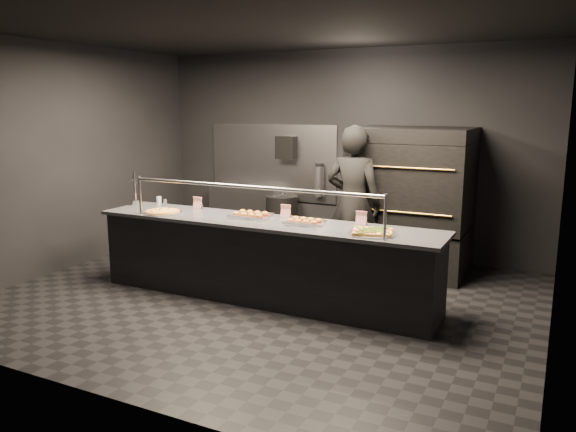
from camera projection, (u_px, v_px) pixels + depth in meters
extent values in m
plane|color=black|center=(264.00, 298.00, 6.49)|extent=(6.00, 6.00, 0.00)
plane|color=black|center=(261.00, 27.00, 5.91)|extent=(6.00, 6.00, 0.00)
cube|color=black|center=(343.00, 152.00, 8.39)|extent=(6.00, 0.04, 3.00)
cube|color=black|center=(93.00, 204.00, 4.00)|extent=(6.00, 0.04, 3.00)
cube|color=black|center=(67.00, 158.00, 7.51)|extent=(0.04, 5.00, 3.00)
cube|color=black|center=(564.00, 186.00, 4.89)|extent=(0.04, 5.00, 3.00)
cube|color=#99999E|center=(272.00, 162.00, 8.94)|extent=(2.20, 0.02, 1.20)
cube|color=black|center=(263.00, 262.00, 6.40)|extent=(4.00, 0.70, 0.88)
cube|color=#35353A|center=(263.00, 222.00, 6.31)|extent=(4.10, 0.78, 0.04)
cylinder|color=#99999E|center=(140.00, 195.00, 6.66)|extent=(0.03, 0.03, 0.45)
cylinder|color=#99999E|center=(385.00, 217.00, 5.35)|extent=(0.03, 0.03, 0.45)
cylinder|color=#99999E|center=(249.00, 187.00, 5.96)|extent=(3.00, 0.04, 0.04)
cube|color=black|center=(409.00, 248.00, 7.58)|extent=(1.50, 1.15, 0.60)
cube|color=black|center=(411.00, 204.00, 7.46)|extent=(1.50, 1.20, 0.55)
cube|color=black|center=(413.00, 163.00, 7.35)|extent=(1.50, 1.20, 0.55)
cube|color=black|center=(414.00, 134.00, 7.28)|extent=(1.50, 1.20, 0.18)
cylinder|color=gold|center=(398.00, 212.00, 6.91)|extent=(1.30, 0.02, 0.02)
cylinder|color=gold|center=(400.00, 168.00, 6.81)|extent=(1.30, 0.02, 0.02)
cube|color=#99999E|center=(246.00, 214.00, 9.14)|extent=(1.20, 0.35, 0.90)
cube|color=black|center=(286.00, 148.00, 8.68)|extent=(0.30, 0.20, 0.35)
cylinder|color=#B2B2B7|center=(319.00, 182.00, 8.55)|extent=(0.14, 0.14, 0.45)
cube|color=black|center=(319.00, 165.00, 8.50)|extent=(0.10, 0.06, 0.06)
cylinder|color=silver|center=(136.00, 203.00, 7.26)|extent=(0.12, 0.12, 0.07)
cylinder|color=silver|center=(135.00, 190.00, 7.23)|extent=(0.04, 0.04, 0.32)
cylinder|color=silver|center=(130.00, 180.00, 7.14)|extent=(0.02, 0.09, 0.02)
cone|color=black|center=(134.00, 173.00, 7.18)|extent=(0.04, 0.04, 0.12)
cylinder|color=silver|center=(163.00, 212.00, 6.74)|extent=(0.47, 0.47, 0.01)
cylinder|color=gold|center=(163.00, 211.00, 6.74)|extent=(0.41, 0.41, 0.02)
cylinder|color=#EAAD4C|center=(162.00, 211.00, 6.74)|extent=(0.36, 0.36, 0.01)
cube|color=silver|center=(251.00, 216.00, 6.49)|extent=(0.51, 0.43, 0.02)
ellipsoid|color=#C6872A|center=(236.00, 213.00, 6.48)|extent=(0.08, 0.08, 0.05)
ellipsoid|color=#C6872A|center=(243.00, 211.00, 6.61)|extent=(0.08, 0.08, 0.05)
ellipsoid|color=#C6872A|center=(244.00, 214.00, 6.44)|extent=(0.08, 0.08, 0.05)
ellipsoid|color=#C6872A|center=(250.00, 212.00, 6.57)|extent=(0.08, 0.08, 0.05)
ellipsoid|color=#C6872A|center=(251.00, 215.00, 6.39)|extent=(0.08, 0.08, 0.05)
ellipsoid|color=#C6872A|center=(257.00, 213.00, 6.52)|extent=(0.08, 0.08, 0.05)
ellipsoid|color=#C6872A|center=(259.00, 216.00, 6.35)|extent=(0.08, 0.08, 0.05)
ellipsoid|color=#C6872A|center=(265.00, 214.00, 6.48)|extent=(0.08, 0.08, 0.05)
cube|color=silver|center=(304.00, 223.00, 6.12)|extent=(0.48, 0.42, 0.02)
ellipsoid|color=#C6872A|center=(290.00, 220.00, 6.11)|extent=(0.08, 0.08, 0.05)
ellipsoid|color=#C6872A|center=(296.00, 218.00, 6.23)|extent=(0.08, 0.08, 0.05)
ellipsoid|color=#C6872A|center=(298.00, 221.00, 6.07)|extent=(0.08, 0.08, 0.05)
ellipsoid|color=#C6872A|center=(303.00, 219.00, 6.19)|extent=(0.08, 0.08, 0.05)
ellipsoid|color=#C6872A|center=(306.00, 222.00, 6.03)|extent=(0.08, 0.08, 0.05)
ellipsoid|color=#C6872A|center=(311.00, 220.00, 6.15)|extent=(0.08, 0.08, 0.05)
ellipsoid|color=#C6872A|center=(314.00, 223.00, 5.99)|extent=(0.08, 0.08, 0.05)
ellipsoid|color=#C6872A|center=(319.00, 220.00, 6.11)|extent=(0.08, 0.08, 0.05)
cylinder|color=silver|center=(373.00, 233.00, 5.65)|extent=(0.49, 0.49, 0.01)
cube|color=gold|center=(373.00, 232.00, 5.65)|extent=(0.47, 0.44, 0.02)
cube|color=#EAAD4C|center=(373.00, 231.00, 5.64)|extent=(0.44, 0.42, 0.01)
cube|color=#488222|center=(373.00, 230.00, 5.64)|extent=(0.42, 0.39, 0.01)
cylinder|color=silver|center=(159.00, 201.00, 7.29)|extent=(0.06, 0.06, 0.11)
cylinder|color=silver|center=(166.00, 202.00, 7.24)|extent=(0.05, 0.05, 0.09)
cube|color=white|center=(198.00, 203.00, 7.02)|extent=(0.12, 0.04, 0.15)
cube|color=white|center=(286.00, 211.00, 6.48)|extent=(0.12, 0.04, 0.15)
cube|color=white|center=(361.00, 218.00, 6.08)|extent=(0.12, 0.04, 0.15)
cylinder|color=black|center=(282.00, 222.00, 8.75)|extent=(0.49, 0.49, 0.81)
imported|color=black|center=(353.00, 204.00, 7.04)|extent=(0.73, 0.49, 1.96)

